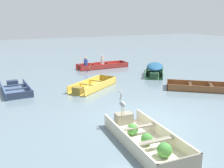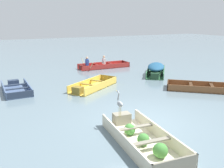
# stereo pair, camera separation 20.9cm
# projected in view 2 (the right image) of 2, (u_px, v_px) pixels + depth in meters

# --- Properties ---
(ground_plane) EXTENTS (80.00, 80.00, 0.00)m
(ground_plane) POSITION_uv_depth(u_px,v_px,m) (144.00, 119.00, 9.06)
(ground_plane) COLOR slate
(dinghy_cream_foreground) EXTENTS (1.55, 3.37, 0.44)m
(dinghy_cream_foreground) POSITION_uv_depth(u_px,v_px,m) (141.00, 138.00, 7.28)
(dinghy_cream_foreground) COLOR beige
(dinghy_cream_foreground) RESTS_ON ground
(skiff_wooden_brown_near_moored) EXTENTS (3.36, 3.08, 0.34)m
(skiff_wooden_brown_near_moored) POSITION_uv_depth(u_px,v_px,m) (204.00, 88.00, 12.68)
(skiff_wooden_brown_near_moored) COLOR brown
(skiff_wooden_brown_near_moored) RESTS_ON ground
(skiff_yellow_mid_moored) EXTENTS (3.12, 2.56, 0.38)m
(skiff_yellow_mid_moored) POSITION_uv_depth(u_px,v_px,m) (92.00, 86.00, 12.95)
(skiff_yellow_mid_moored) COLOR #E5BC47
(skiff_yellow_mid_moored) RESTS_ON ground
(skiff_green_far_moored) EXTENTS (2.66, 2.93, 0.75)m
(skiff_green_far_moored) POSITION_uv_depth(u_px,v_px,m) (156.00, 68.00, 16.03)
(skiff_green_far_moored) COLOR #387047
(skiff_green_far_moored) RESTS_ON ground
(skiff_slate_blue_outer_moored) EXTENTS (1.25, 2.72, 0.33)m
(skiff_slate_blue_outer_moored) POSITION_uv_depth(u_px,v_px,m) (16.00, 89.00, 12.57)
(skiff_slate_blue_outer_moored) COLOR #475B7F
(skiff_slate_blue_outer_moored) RESTS_ON ground
(rowboat_red_with_crew) EXTENTS (3.77, 2.37, 0.91)m
(rowboat_red_with_crew) POSITION_uv_depth(u_px,v_px,m) (101.00, 66.00, 18.40)
(rowboat_red_with_crew) COLOR #AD2D28
(rowboat_red_with_crew) RESTS_ON ground
(heron_on_dinghy) EXTENTS (0.15, 0.45, 0.84)m
(heron_on_dinghy) POSITION_uv_depth(u_px,v_px,m) (120.00, 103.00, 8.00)
(heron_on_dinghy) COLOR olive
(heron_on_dinghy) RESTS_ON dinghy_cream_foreground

